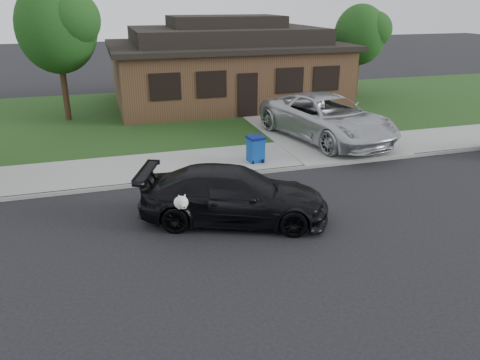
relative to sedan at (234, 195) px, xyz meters
name	(u,v)px	position (x,y,z in m)	size (l,w,h in m)	color
ground	(230,225)	(-0.20, -0.29, -0.73)	(120.00, 120.00, 0.00)	black
sidewalk	(192,164)	(-0.20, 4.71, -0.67)	(60.00, 3.00, 0.12)	gray
curb	(201,178)	(-0.20, 3.21, -0.67)	(60.00, 0.12, 0.12)	gray
lawn	(161,115)	(-0.20, 12.71, -0.67)	(60.00, 13.00, 0.13)	#193814
driveway	(292,120)	(5.80, 9.71, -0.66)	(4.50, 13.00, 0.14)	gray
sedan	(234,195)	(0.00, 0.00, 0.00)	(5.42, 3.70, 1.46)	black
minivan	(327,118)	(5.74, 6.01, 0.31)	(2.99, 6.48, 1.80)	silver
recycling_bin	(256,149)	(2.02, 4.15, -0.14)	(0.63, 0.64, 0.94)	#0D3F94
house	(226,66)	(3.80, 14.70, 1.40)	(12.60, 8.60, 4.65)	#422B1C
tree_0	(60,26)	(-4.54, 12.58, 3.75)	(3.78, 3.60, 6.34)	#332114
tree_1	(363,34)	(11.94, 14.10, 2.98)	(3.15, 3.00, 5.25)	#332114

